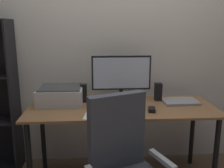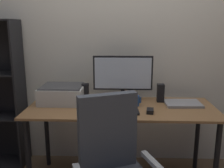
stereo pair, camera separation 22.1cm
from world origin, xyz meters
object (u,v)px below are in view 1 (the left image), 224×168
Objects in this scene: desk at (122,116)px; speaker_left at (84,93)px; monitor at (121,75)px; keyboard at (124,112)px; coffee_mug at (135,100)px; mouse at (152,110)px; laptop at (180,101)px; speaker_right at (158,92)px; printer at (61,95)px.

desk is 0.42m from speaker_left.
monitor reaches higher than keyboard.
coffee_mug is at bearing -15.47° from speaker_left.
laptop is (0.32, 0.23, -0.01)m from mouse.
laptop reaches higher than keyboard.
speaker_left is (-0.58, 0.32, 0.07)m from mouse.
monitor is 3.27× the size of speaker_right.
printer is (-0.68, 0.08, 0.03)m from coffee_mug.
monitor is at bearing 178.73° from speaker_right.
desk is at bearing -172.36° from laptop.
mouse is at bearing -58.50° from coffee_mug.
monitor is 0.39m from speaker_right.
laptop is at bearing 22.55° from keyboard.
monitor reaches higher than printer.
mouse is 0.84m from printer.
mouse reaches higher than laptop.
keyboard is 0.24m from mouse.
speaker_left reaches higher than laptop.
printer reaches higher than mouse.
speaker_right is at bearing 25.24° from desk.
coffee_mug is 0.49m from speaker_left.
speaker_right is (0.37, 0.17, 0.17)m from desk.
speaker_right reaches higher than desk.
keyboard is 0.61m from laptop.
speaker_right is (0.13, 0.32, 0.07)m from mouse.
printer is (-0.79, 0.27, 0.06)m from mouse.
mouse is 0.35m from speaker_right.
monitor is at bearing 1.27° from speaker_left.
printer reaches higher than coffee_mug.
laptop is 0.80× the size of printer.
coffee_mug is 0.30× the size of laptop.
keyboard is 0.25m from coffee_mug.
speaker_left is at bearing 164.53° from coffee_mug.
desk is 0.19m from coffee_mug.
laptop is 0.91m from speaker_left.
keyboard is 0.72× the size of printer.
speaker_right is (0.37, 0.34, 0.08)m from keyboard.
mouse reaches higher than desk.
speaker_left is (-0.47, 0.13, 0.04)m from coffee_mug.
coffee_mug is 0.24× the size of printer.
speaker_left is 0.71m from speaker_right.
desk is at bearing -160.17° from coffee_mug.
speaker_right is at bearing 27.74° from coffee_mug.
keyboard is 3.02× the size of mouse.
mouse reaches higher than keyboard.
keyboard is at bearing -91.48° from monitor.
monitor is at bearing 128.88° from coffee_mug.
monitor is at bearing 169.12° from laptop.
printer is at bearing 176.92° from laptop.
mouse is 0.24× the size of printer.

